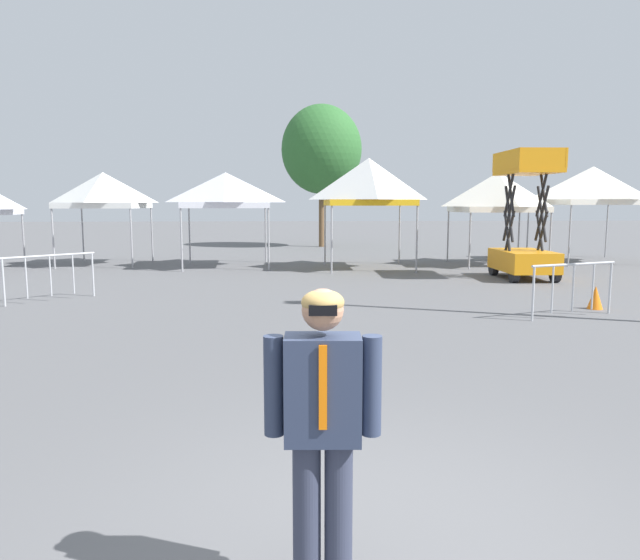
% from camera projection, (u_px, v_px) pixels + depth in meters
% --- Properties ---
extents(ground_plane, '(140.00, 140.00, 0.00)m').
position_uv_depth(ground_plane, '(388.00, 532.00, 4.00)').
color(ground_plane, '#5B5B5E').
extents(canopy_tent_far_left, '(2.91, 2.91, 3.34)m').
position_uv_depth(canopy_tent_far_left, '(103.00, 190.00, 21.09)').
color(canopy_tent_far_left, '#9E9EA3').
rests_on(canopy_tent_far_left, ground).
extents(canopy_tent_behind_left, '(3.17, 3.17, 3.30)m').
position_uv_depth(canopy_tent_behind_left, '(226.00, 190.00, 20.45)').
color(canopy_tent_behind_left, '#9E9EA3').
rests_on(canopy_tent_behind_left, ground).
extents(canopy_tent_far_right, '(2.90, 2.90, 3.76)m').
position_uv_depth(canopy_tent_far_right, '(369.00, 182.00, 19.83)').
color(canopy_tent_far_right, '#9E9EA3').
rests_on(canopy_tent_far_right, ground).
extents(canopy_tent_center, '(2.97, 2.97, 3.34)m').
position_uv_depth(canopy_tent_center, '(498.00, 192.00, 21.03)').
color(canopy_tent_center, '#9E9EA3').
rests_on(canopy_tent_center, ground).
extents(canopy_tent_left_of_center, '(3.63, 3.63, 3.62)m').
position_uv_depth(canopy_tent_left_of_center, '(592.00, 186.00, 22.19)').
color(canopy_tent_left_of_center, '#9E9EA3').
rests_on(canopy_tent_left_of_center, ground).
extents(scissor_lift, '(1.45, 2.33, 3.75)m').
position_uv_depth(scissor_lift, '(524.00, 240.00, 17.33)').
color(scissor_lift, black).
rests_on(scissor_lift, ground).
extents(person_foreground, '(0.65, 0.27, 1.78)m').
position_uv_depth(person_foreground, '(323.00, 421.00, 3.24)').
color(person_foreground, '#33384C').
rests_on(person_foreground, ground).
extents(tree_behind_tents_right, '(4.08, 4.08, 7.20)m').
position_uv_depth(tree_behind_tents_right, '(322.00, 150.00, 29.70)').
color(tree_behind_tents_right, brown).
rests_on(tree_behind_tents_right, ground).
extents(crowd_barrier_mid_lot, '(2.00, 0.72, 1.08)m').
position_uv_depth(crowd_barrier_mid_lot, '(573.00, 279.00, 11.48)').
color(crowd_barrier_mid_lot, '#B7BABF').
rests_on(crowd_barrier_mid_lot, ground).
extents(crowd_barrier_by_lift, '(1.60, 1.44, 1.08)m').
position_uv_depth(crowd_barrier_by_lift, '(50.00, 269.00, 13.38)').
color(crowd_barrier_by_lift, '#B7BABF').
rests_on(crowd_barrier_by_lift, ground).
extents(traffic_cone_lot_center, '(0.32, 0.32, 0.50)m').
position_uv_depth(traffic_cone_lot_center, '(595.00, 297.00, 12.43)').
color(traffic_cone_lot_center, orange).
rests_on(traffic_cone_lot_center, ground).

